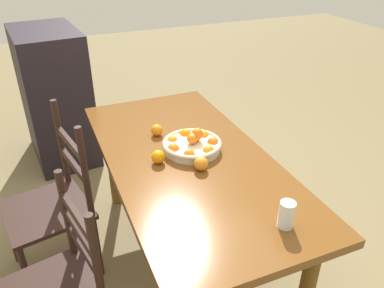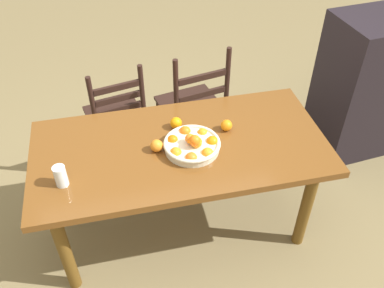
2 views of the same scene
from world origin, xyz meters
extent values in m
plane|color=olive|center=(0.00, 0.00, 0.00)|extent=(12.00, 12.00, 0.00)
cube|color=brown|center=(0.00, 0.00, 0.73)|extent=(1.73, 0.84, 0.04)
cylinder|color=brown|center=(0.74, -0.29, 0.35)|extent=(0.07, 0.07, 0.71)
cylinder|color=brown|center=(0.74, 0.29, 0.35)|extent=(0.07, 0.07, 0.71)
cube|color=black|center=(0.24, 0.78, 0.45)|extent=(0.53, 0.53, 0.03)
cylinder|color=black|center=(0.39, 1.01, 0.22)|extent=(0.04, 0.04, 0.44)
cylinder|color=black|center=(0.00, 0.93, 0.22)|extent=(0.04, 0.04, 0.44)
cylinder|color=black|center=(0.47, 0.62, 0.22)|extent=(0.04, 0.04, 0.44)
cylinder|color=black|center=(0.08, 0.54, 0.22)|extent=(0.04, 0.04, 0.44)
cylinder|color=black|center=(0.47, 0.62, 0.73)|extent=(0.04, 0.04, 0.54)
cylinder|color=black|center=(0.08, 0.54, 0.73)|extent=(0.04, 0.04, 0.54)
cube|color=black|center=(0.28, 0.58, 0.68)|extent=(0.36, 0.09, 0.04)
cube|color=black|center=(0.28, 0.58, 0.83)|extent=(0.36, 0.09, 0.04)
cylinder|color=black|center=(-0.14, 0.67, 0.21)|extent=(0.04, 0.04, 0.42)
cylinder|color=black|center=(-0.14, 0.67, 0.68)|extent=(0.04, 0.04, 0.48)
cylinder|color=black|center=(-0.49, 0.60, 0.68)|extent=(0.04, 0.04, 0.48)
cube|color=black|center=(-0.31, 0.63, 0.61)|extent=(0.32, 0.09, 0.04)
cube|color=black|center=(-0.31, 0.63, 0.70)|extent=(0.32, 0.09, 0.04)
cube|color=black|center=(-0.31, 0.63, 0.79)|extent=(0.32, 0.09, 0.04)
cube|color=black|center=(1.64, 0.57, 0.57)|extent=(0.81, 0.57, 1.14)
cylinder|color=beige|center=(0.06, -0.05, 0.78)|extent=(0.32, 0.32, 0.05)
torus|color=beige|center=(0.06, -0.05, 0.80)|extent=(0.33, 0.33, 0.02)
sphere|color=orange|center=(0.18, -0.05, 0.79)|extent=(0.07, 0.07, 0.07)
sphere|color=orange|center=(0.14, 0.04, 0.79)|extent=(0.06, 0.06, 0.06)
sphere|color=orange|center=(0.04, 0.07, 0.79)|extent=(0.07, 0.07, 0.07)
sphere|color=orange|center=(-0.04, 0.01, 0.79)|extent=(0.07, 0.07, 0.07)
sphere|color=orange|center=(-0.05, -0.10, 0.79)|extent=(0.07, 0.07, 0.07)
sphere|color=orange|center=(0.03, -0.16, 0.79)|extent=(0.07, 0.07, 0.07)
sphere|color=orange|center=(0.13, -0.15, 0.79)|extent=(0.07, 0.07, 0.07)
sphere|color=orange|center=(0.07, -0.08, 0.85)|extent=(0.06, 0.06, 0.06)
sphere|color=orange|center=(0.08, -0.08, 0.83)|extent=(0.07, 0.07, 0.07)
sphere|color=orange|center=(0.05, -0.04, 0.83)|extent=(0.06, 0.06, 0.06)
sphere|color=orange|center=(0.06, -0.05, 0.83)|extent=(0.06, 0.06, 0.06)
sphere|color=orange|center=(0.01, 0.17, 0.79)|extent=(0.07, 0.07, 0.07)
sphere|color=orange|center=(-0.14, -0.01, 0.79)|extent=(0.07, 0.07, 0.07)
sphere|color=orange|center=(0.30, 0.08, 0.79)|extent=(0.07, 0.07, 0.07)
cylinder|color=silver|center=(-0.67, -0.17, 0.81)|extent=(0.07, 0.07, 0.12)
camera|label=1|loc=(-1.66, 0.67, 1.86)|focal=36.03mm
camera|label=2|loc=(-0.33, -1.80, 2.37)|focal=38.95mm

